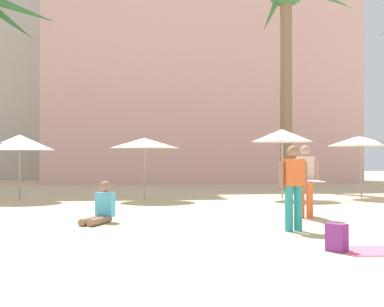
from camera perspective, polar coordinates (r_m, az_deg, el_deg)
name	(u,v)px	position (r m, az deg, el deg)	size (l,w,h in m)	color
hotel_pink	(196,79)	(36.39, 0.40, 8.15)	(19.06, 11.20, 14.03)	beige
palm_tree_left	(286,11)	(25.82, 10.18, 14.99)	(6.48, 6.40, 10.58)	#896B4C
cafe_umbrella_1	(20,142)	(18.60, -18.24, 1.15)	(2.35, 2.35, 2.25)	gray
cafe_umbrella_3	(282,136)	(18.80, 9.78, 1.93)	(2.17, 2.17, 2.48)	gray
cafe_umbrella_5	(361,141)	(20.10, 17.93, 1.35)	(2.44, 2.44, 2.31)	gray
cafe_umbrella_6	(144,143)	(18.14, -5.20, 1.13)	(2.43, 2.43, 2.15)	gray
backpack	(337,238)	(8.25, 15.52, -8.87)	(0.34, 0.35, 0.42)	#7D2D81
person_near_left	(101,209)	(11.69, -9.86, -5.97)	(0.75, 1.07, 0.91)	#936B51
person_mid_center	(307,179)	(12.63, 12.39, -2.73)	(0.66, 2.66, 1.73)	orange
person_far_right	(293,184)	(10.34, 10.99, -3.29)	(0.61, 0.30, 1.66)	teal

